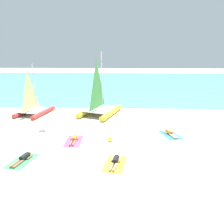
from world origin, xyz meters
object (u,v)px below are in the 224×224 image
at_px(sunbather_center_left, 74,139).
at_px(towel_leftmost, 23,161).
at_px(sailboat_red, 34,107).
at_px(towel_center_left, 74,141).
at_px(sailboat_yellow, 100,105).
at_px(sunbather_rightmost, 170,133).
at_px(sunbather_center_right, 115,161).
at_px(beach_ball, 110,139).
at_px(cooler_box, 43,129).
at_px(towel_center_right, 115,164).
at_px(towel_rightmost, 170,135).
at_px(sunbather_leftmost, 23,158).

bearing_deg(sunbather_center_left, towel_leftmost, -130.07).
bearing_deg(sailboat_red, towel_center_left, -37.83).
height_order(sailboat_red, towel_leftmost, sailboat_red).
height_order(towel_center_left, sunbather_center_left, sunbather_center_left).
height_order(sailboat_red, sailboat_yellow, sailboat_yellow).
relative_size(towel_center_left, sunbather_rightmost, 1.23).
bearing_deg(sunbather_center_right, sunbather_center_left, 146.06).
height_order(sunbather_center_right, beach_ball, beach_ball).
xyz_separation_m(sailboat_red, cooler_box, (2.50, -4.39, -0.55)).
relative_size(towel_center_right, sunbather_center_right, 1.22).
distance_m(sunbather_rightmost, cooler_box, 9.71).
relative_size(sailboat_yellow, towel_rightmost, 3.16).
relative_size(towel_rightmost, beach_ball, 5.52).
bearing_deg(towel_center_left, cooler_box, 146.73).
bearing_deg(towel_center_right, sailboat_yellow, 100.53).
bearing_deg(beach_ball, sunbather_center_right, -81.76).
relative_size(sailboat_yellow, cooler_box, 12.02).
bearing_deg(beach_ball, towel_center_right, -82.18).
distance_m(towel_leftmost, sunbather_rightmost, 10.12).
relative_size(towel_leftmost, sunbather_rightmost, 1.23).
bearing_deg(sunbather_rightmost, sunbather_center_left, 174.50).
xyz_separation_m(sailboat_red, sunbather_leftmost, (3.02, -8.91, -0.60)).
relative_size(towel_rightmost, sunbather_rightmost, 1.23).
bearing_deg(sailboat_red, beach_ball, -26.56).
distance_m(towel_center_left, sunbather_center_right, 4.05).
xyz_separation_m(sailboat_yellow, towel_leftmost, (-3.47, -9.26, -0.89)).
height_order(sailboat_yellow, towel_center_right, sailboat_yellow).
bearing_deg(sunbather_center_right, towel_leftmost, -170.06).
relative_size(sunbather_center_right, cooler_box, 3.13).
xyz_separation_m(towel_leftmost, beach_ball, (4.81, 2.81, 0.17)).
bearing_deg(towel_center_right, towel_center_left, 135.32).
bearing_deg(beach_ball, cooler_box, 161.47).
distance_m(sunbather_center_left, cooler_box, 3.32).
height_order(towel_center_left, towel_rightmost, same).
relative_size(sunbather_center_left, towel_center_right, 0.82).
height_order(towel_center_left, beach_ball, beach_ball).
bearing_deg(towel_center_left, sunbather_leftmost, -130.53).
bearing_deg(towel_leftmost, sunbather_leftmost, 76.73).
bearing_deg(towel_center_right, towel_rightmost, 46.74).
distance_m(sunbather_center_left, sunbather_center_right, 4.10).
relative_size(sunbather_center_right, towel_rightmost, 0.82).
bearing_deg(towel_rightmost, towel_leftmost, -155.86).
bearing_deg(cooler_box, sunbather_leftmost, -83.56).
distance_m(sailboat_yellow, sunbather_center_left, 6.59).
xyz_separation_m(sailboat_yellow, cooler_box, (-3.97, -4.67, -0.72)).
distance_m(sailboat_yellow, towel_center_left, 6.67).
height_order(sailboat_yellow, towel_leftmost, sailboat_yellow).
height_order(sailboat_yellow, sunbather_leftmost, sailboat_yellow).
height_order(towel_center_right, towel_rightmost, same).
height_order(towel_leftmost, sunbather_leftmost, sunbather_leftmost).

